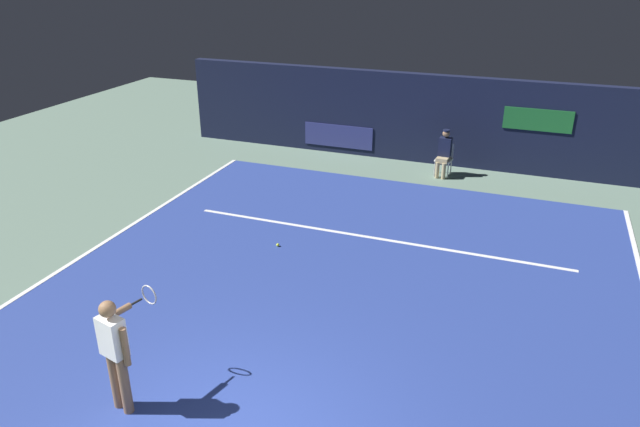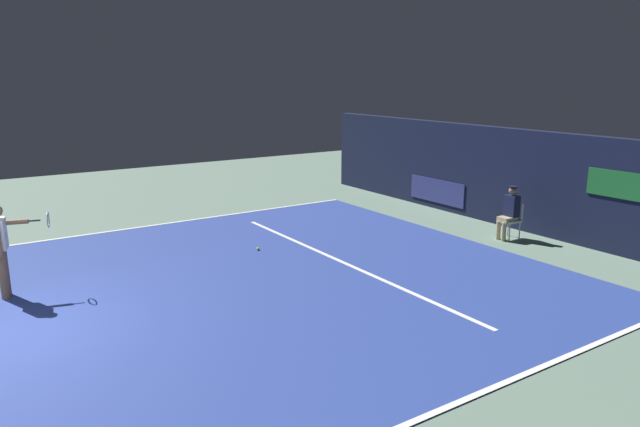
# 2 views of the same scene
# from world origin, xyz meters

# --- Properties ---
(ground_plane) EXTENTS (31.27, 31.27, 0.00)m
(ground_plane) POSITION_xyz_m (0.00, 4.56, 0.00)
(ground_plane) COLOR slate
(court_surface) EXTENTS (10.82, 11.12, 0.01)m
(court_surface) POSITION_xyz_m (0.00, 4.56, 0.01)
(court_surface) COLOR navy
(court_surface) RESTS_ON ground
(line_sideline_right) EXTENTS (0.10, 11.12, 0.01)m
(line_sideline_right) POSITION_xyz_m (-5.36, 4.56, 0.01)
(line_sideline_right) COLOR white
(line_sideline_right) RESTS_ON court_surface
(line_service) EXTENTS (8.44, 0.10, 0.01)m
(line_service) POSITION_xyz_m (0.00, 6.50, 0.01)
(line_service) COLOR white
(line_service) RESTS_ON court_surface
(back_wall) EXTENTS (15.24, 0.33, 2.60)m
(back_wall) POSITION_xyz_m (-0.00, 12.09, 1.30)
(back_wall) COLOR #141933
(back_wall) RESTS_ON ground
(tennis_player) EXTENTS (0.51, 1.02, 1.73)m
(tennis_player) POSITION_xyz_m (-1.71, 0.24, 0.99)
(tennis_player) COLOR #8C6647
(tennis_player) RESTS_ON ground
(line_judge_on_chair) EXTENTS (0.47, 0.55, 1.32)m
(line_judge_on_chair) POSITION_xyz_m (0.75, 11.03, 0.69)
(line_judge_on_chair) COLOR white
(line_judge_on_chair) RESTS_ON ground
(tennis_ball) EXTENTS (0.07, 0.07, 0.07)m
(tennis_ball) POSITION_xyz_m (-1.76, 5.39, 0.05)
(tennis_ball) COLOR #CCE033
(tennis_ball) RESTS_ON court_surface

